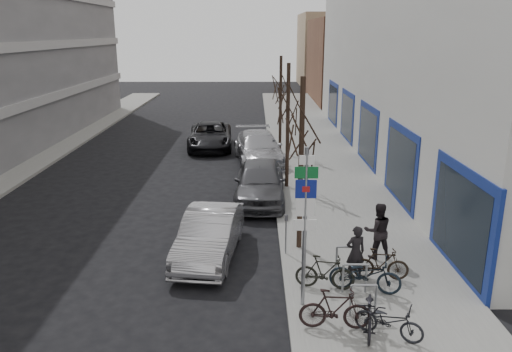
{
  "coord_description": "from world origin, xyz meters",
  "views": [
    {
      "loc": [
        1.22,
        -11.14,
        6.73
      ],
      "look_at": [
        1.23,
        5.22,
        2.0
      ],
      "focal_mm": 35.0,
      "sensor_mm": 36.0,
      "label": 1
    }
  ],
  "objects_px": {
    "meter_front": "(286,230)",
    "parked_car_mid": "(260,182)",
    "parked_car_front": "(209,235)",
    "parked_car_back": "(259,148)",
    "tree_far": "(281,82)",
    "bike_near_right": "(335,309)",
    "bike_near_left": "(371,310)",
    "lane_car": "(210,136)",
    "bike_rack": "(355,275)",
    "bike_mid_inner": "(325,272)",
    "bike_far_inner": "(381,264)",
    "meter_mid": "(278,179)",
    "pedestrian_far": "(378,230)",
    "meter_back": "(274,149)",
    "bike_far_curb": "(389,318)",
    "highway_sign_pole": "(305,218)",
    "tree_near": "(302,124)",
    "pedestrian_near": "(356,252)",
    "tree_mid": "(288,97)"
  },
  "relations": [
    {
      "from": "bike_rack",
      "to": "bike_mid_inner",
      "type": "height_order",
      "value": "bike_mid_inner"
    },
    {
      "from": "pedestrian_near",
      "to": "parked_car_front",
      "type": "bearing_deg",
      "value": -35.14
    },
    {
      "from": "meter_back",
      "to": "bike_near_left",
      "type": "relative_size",
      "value": 0.75
    },
    {
      "from": "meter_front",
      "to": "parked_car_mid",
      "type": "distance_m",
      "value": 5.43
    },
    {
      "from": "tree_near",
      "to": "parked_car_front",
      "type": "height_order",
      "value": "tree_near"
    },
    {
      "from": "bike_mid_inner",
      "to": "parked_car_back",
      "type": "height_order",
      "value": "parked_car_back"
    },
    {
      "from": "highway_sign_pole",
      "to": "bike_far_inner",
      "type": "relative_size",
      "value": 2.75
    },
    {
      "from": "bike_far_curb",
      "to": "parked_car_mid",
      "type": "distance_m",
      "value": 10.16
    },
    {
      "from": "tree_near",
      "to": "pedestrian_far",
      "type": "xyz_separation_m",
      "value": [
        2.28,
        -0.77,
        -3.08
      ]
    },
    {
      "from": "meter_mid",
      "to": "pedestrian_far",
      "type": "xyz_separation_m",
      "value": [
        2.73,
        -5.77,
        0.11
      ]
    },
    {
      "from": "tree_near",
      "to": "pedestrian_near",
      "type": "relative_size",
      "value": 3.59
    },
    {
      "from": "parked_car_mid",
      "to": "parked_car_back",
      "type": "distance_m",
      "value": 6.19
    },
    {
      "from": "bike_rack",
      "to": "bike_near_left",
      "type": "relative_size",
      "value": 1.33
    },
    {
      "from": "meter_front",
      "to": "meter_back",
      "type": "xyz_separation_m",
      "value": [
        0.0,
        11.0,
        0.0
      ]
    },
    {
      "from": "bike_far_curb",
      "to": "bike_far_inner",
      "type": "height_order",
      "value": "bike_far_curb"
    },
    {
      "from": "bike_rack",
      "to": "tree_far",
      "type": "bearing_deg",
      "value": 94.32
    },
    {
      "from": "parked_car_front",
      "to": "meter_back",
      "type": "bearing_deg",
      "value": 84.28
    },
    {
      "from": "tree_far",
      "to": "bike_near_right",
      "type": "xyz_separation_m",
      "value": [
        0.44,
        -17.56,
        -3.45
      ]
    },
    {
      "from": "bike_far_curb",
      "to": "bike_near_right",
      "type": "bearing_deg",
      "value": 102.11
    },
    {
      "from": "pedestrian_far",
      "to": "meter_front",
      "type": "bearing_deg",
      "value": -9.49
    },
    {
      "from": "bike_near_left",
      "to": "parked_car_mid",
      "type": "distance_m",
      "value": 9.81
    },
    {
      "from": "bike_near_left",
      "to": "bike_far_inner",
      "type": "height_order",
      "value": "bike_near_left"
    },
    {
      "from": "bike_rack",
      "to": "parked_car_front",
      "type": "bearing_deg",
      "value": 148.04
    },
    {
      "from": "bike_rack",
      "to": "lane_car",
      "type": "height_order",
      "value": "lane_car"
    },
    {
      "from": "highway_sign_pole",
      "to": "tree_mid",
      "type": "relative_size",
      "value": 0.76
    },
    {
      "from": "tree_far",
      "to": "meter_front",
      "type": "height_order",
      "value": "tree_far"
    },
    {
      "from": "tree_far",
      "to": "meter_mid",
      "type": "bearing_deg",
      "value": -93.22
    },
    {
      "from": "highway_sign_pole",
      "to": "parked_car_back",
      "type": "distance_m",
      "value": 14.71
    },
    {
      "from": "parked_car_back",
      "to": "lane_car",
      "type": "bearing_deg",
      "value": 120.76
    },
    {
      "from": "bike_rack",
      "to": "parked_car_back",
      "type": "height_order",
      "value": "parked_car_back"
    },
    {
      "from": "meter_back",
      "to": "parked_car_mid",
      "type": "bearing_deg",
      "value": -97.6
    },
    {
      "from": "bike_mid_inner",
      "to": "pedestrian_near",
      "type": "relative_size",
      "value": 1.04
    },
    {
      "from": "tree_far",
      "to": "parked_car_mid",
      "type": "height_order",
      "value": "tree_far"
    },
    {
      "from": "meter_front",
      "to": "parked_car_front",
      "type": "xyz_separation_m",
      "value": [
        -2.35,
        0.1,
        -0.19
      ]
    },
    {
      "from": "meter_mid",
      "to": "pedestrian_far",
      "type": "bearing_deg",
      "value": -64.7
    },
    {
      "from": "meter_mid",
      "to": "meter_back",
      "type": "height_order",
      "value": "same"
    },
    {
      "from": "parked_car_front",
      "to": "parked_car_back",
      "type": "distance_m",
      "value": 11.59
    },
    {
      "from": "meter_mid",
      "to": "bike_mid_inner",
      "type": "relative_size",
      "value": 0.8
    },
    {
      "from": "bike_rack",
      "to": "bike_near_right",
      "type": "xyz_separation_m",
      "value": [
        -0.76,
        -1.66,
        -0.0
      ]
    },
    {
      "from": "tree_far",
      "to": "bike_far_inner",
      "type": "bearing_deg",
      "value": -82.22
    },
    {
      "from": "tree_far",
      "to": "bike_near_left",
      "type": "relative_size",
      "value": 3.25
    },
    {
      "from": "bike_near_right",
      "to": "parked_car_front",
      "type": "relative_size",
      "value": 0.38
    },
    {
      "from": "bike_far_inner",
      "to": "parked_car_mid",
      "type": "bearing_deg",
      "value": 32.34
    },
    {
      "from": "bike_near_right",
      "to": "tree_far",
      "type": "bearing_deg",
      "value": 5.22
    },
    {
      "from": "tree_far",
      "to": "lane_car",
      "type": "bearing_deg",
      "value": 157.01
    },
    {
      "from": "meter_front",
      "to": "bike_mid_inner",
      "type": "distance_m",
      "value": 2.39
    },
    {
      "from": "highway_sign_pole",
      "to": "meter_front",
      "type": "relative_size",
      "value": 3.31
    },
    {
      "from": "bike_near_left",
      "to": "parked_car_mid",
      "type": "relative_size",
      "value": 0.34
    },
    {
      "from": "meter_mid",
      "to": "pedestrian_far",
      "type": "distance_m",
      "value": 6.39
    },
    {
      "from": "bike_rack",
      "to": "parked_car_back",
      "type": "distance_m",
      "value": 14.18
    }
  ]
}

